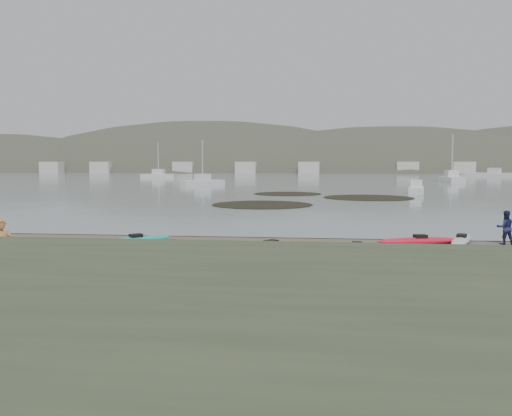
# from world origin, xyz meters

# --- Properties ---
(ground) EXTENTS (600.00, 600.00, 0.00)m
(ground) POSITION_xyz_m (0.00, 0.00, 0.00)
(ground) COLOR tan
(ground) RESTS_ON ground
(wet_sand) EXTENTS (60.00, 60.00, 0.00)m
(wet_sand) POSITION_xyz_m (0.00, -0.30, 0.00)
(wet_sand) COLOR brown
(wet_sand) RESTS_ON ground
(water) EXTENTS (1200.00, 1200.00, 0.00)m
(water) POSITION_xyz_m (0.00, 300.00, 0.01)
(water) COLOR slate
(water) RESTS_ON ground
(bluff) EXTENTS (60.00, 8.00, 2.00)m
(bluff) POSITION_xyz_m (0.00, -17.50, 1.00)
(bluff) COLOR #475138
(bluff) RESTS_ON ground
(kayaks) EXTENTS (22.30, 9.49, 0.34)m
(kayaks) POSITION_xyz_m (-0.13, -3.72, 0.17)
(kayaks) COLOR #FDFB15
(kayaks) RESTS_ON ground
(person_west) EXTENTS (0.84, 0.76, 1.93)m
(person_west) POSITION_xyz_m (-7.30, -9.47, 0.96)
(person_west) COLOR #BE804C
(person_west) RESTS_ON ground
(person_east) EXTENTS (0.77, 0.60, 1.57)m
(person_east) POSITION_xyz_m (11.57, -0.80, 0.79)
(person_east) COLOR navy
(person_east) RESTS_ON ground
(kelp_mats) EXTENTS (19.60, 23.96, 0.04)m
(kelp_mats) POSITION_xyz_m (2.87, 27.19, 0.03)
(kelp_mats) COLOR black
(kelp_mats) RESTS_ON water
(moored_boats) EXTENTS (91.96, 80.21, 1.25)m
(moored_boats) POSITION_xyz_m (13.29, 81.46, 0.58)
(moored_boats) COLOR silver
(moored_boats) RESTS_ON ground
(far_hills) EXTENTS (550.00, 135.00, 80.00)m
(far_hills) POSITION_xyz_m (39.38, 193.97, -15.93)
(far_hills) COLOR #384235
(far_hills) RESTS_ON ground
(far_town) EXTENTS (199.00, 5.00, 4.00)m
(far_town) POSITION_xyz_m (6.00, 145.00, 2.00)
(far_town) COLOR beige
(far_town) RESTS_ON ground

